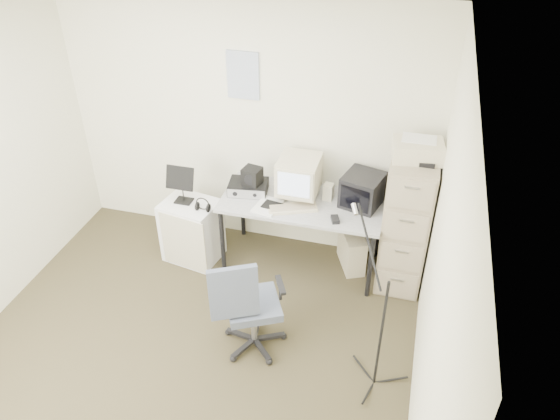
% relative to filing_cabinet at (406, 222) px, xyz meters
% --- Properties ---
extents(floor, '(3.60, 3.60, 0.01)m').
position_rel_filing_cabinet_xyz_m(floor, '(-1.58, -1.48, -0.66)').
color(floor, '#3F3B26').
rests_on(floor, ground).
extents(ceiling, '(3.60, 3.60, 0.01)m').
position_rel_filing_cabinet_xyz_m(ceiling, '(-1.58, -1.48, 1.85)').
color(ceiling, white).
rests_on(ceiling, ground).
extents(wall_back, '(3.60, 0.02, 2.50)m').
position_rel_filing_cabinet_xyz_m(wall_back, '(-1.58, 0.32, 0.60)').
color(wall_back, white).
rests_on(wall_back, ground).
extents(wall_right, '(0.02, 3.60, 2.50)m').
position_rel_filing_cabinet_xyz_m(wall_right, '(0.22, -1.48, 0.60)').
color(wall_right, white).
rests_on(wall_right, ground).
extents(wall_calendar, '(0.30, 0.02, 0.44)m').
position_rel_filing_cabinet_xyz_m(wall_calendar, '(-1.60, 0.31, 1.10)').
color(wall_calendar, white).
rests_on(wall_calendar, wall_back).
extents(filing_cabinet, '(0.40, 0.60, 1.30)m').
position_rel_filing_cabinet_xyz_m(filing_cabinet, '(0.00, 0.00, 0.00)').
color(filing_cabinet, tan).
rests_on(filing_cabinet, floor).
extents(printer, '(0.44, 0.34, 0.16)m').
position_rel_filing_cabinet_xyz_m(printer, '(0.00, 0.00, 0.73)').
color(printer, beige).
rests_on(printer, filing_cabinet).
extents(desk, '(1.50, 0.70, 0.73)m').
position_rel_filing_cabinet_xyz_m(desk, '(-0.95, -0.03, -0.29)').
color(desk, '#BDBDBD').
rests_on(desk, floor).
extents(crt_monitor, '(0.37, 0.38, 0.40)m').
position_rel_filing_cabinet_xyz_m(crt_monitor, '(-1.00, 0.04, 0.28)').
color(crt_monitor, beige).
rests_on(crt_monitor, desk).
extents(crt_tv, '(0.41, 0.42, 0.30)m').
position_rel_filing_cabinet_xyz_m(crt_tv, '(-0.42, 0.07, 0.23)').
color(crt_tv, black).
rests_on(crt_tv, desk).
extents(desk_speaker, '(0.10, 0.10, 0.16)m').
position_rel_filing_cabinet_xyz_m(desk_speaker, '(-0.73, 0.07, 0.16)').
color(desk_speaker, beige).
rests_on(desk_speaker, desk).
extents(keyboard, '(0.47, 0.32, 0.02)m').
position_rel_filing_cabinet_xyz_m(keyboard, '(-1.01, -0.18, 0.09)').
color(keyboard, beige).
rests_on(keyboard, desk).
extents(mouse, '(0.10, 0.13, 0.03)m').
position_rel_filing_cabinet_xyz_m(mouse, '(-0.60, -0.26, 0.10)').
color(mouse, black).
rests_on(mouse, desk).
extents(radio_receiver, '(0.39, 0.31, 0.10)m').
position_rel_filing_cabinet_xyz_m(radio_receiver, '(-1.48, -0.00, 0.13)').
color(radio_receiver, black).
rests_on(radio_receiver, desk).
extents(radio_speaker, '(0.19, 0.18, 0.16)m').
position_rel_filing_cabinet_xyz_m(radio_speaker, '(-1.44, -0.01, 0.26)').
color(radio_speaker, black).
rests_on(radio_speaker, radio_receiver).
extents(papers, '(0.26, 0.32, 0.02)m').
position_rel_filing_cabinet_xyz_m(papers, '(-1.23, -0.20, 0.09)').
color(papers, white).
rests_on(papers, desk).
extents(pc_tower, '(0.33, 0.45, 0.38)m').
position_rel_filing_cabinet_xyz_m(pc_tower, '(-0.47, 0.07, -0.46)').
color(pc_tower, beige).
rests_on(pc_tower, floor).
extents(office_chair, '(0.72, 0.72, 0.93)m').
position_rel_filing_cabinet_xyz_m(office_chair, '(-1.08, -1.16, -0.19)').
color(office_chair, '#3F4853').
rests_on(office_chair, floor).
extents(side_cart, '(0.58, 0.49, 0.63)m').
position_rel_filing_cabinet_xyz_m(side_cart, '(-2.01, -0.21, -0.33)').
color(side_cart, white).
rests_on(side_cart, floor).
extents(music_stand, '(0.29, 0.19, 0.39)m').
position_rel_filing_cabinet_xyz_m(music_stand, '(-2.07, -0.19, 0.18)').
color(music_stand, black).
rests_on(music_stand, side_cart).
extents(headphones, '(0.15, 0.15, 0.03)m').
position_rel_filing_cabinet_xyz_m(headphones, '(-1.84, -0.28, 0.03)').
color(headphones, black).
rests_on(headphones, side_cart).
extents(mic_stand, '(0.03, 0.03, 1.37)m').
position_rel_filing_cabinet_xyz_m(mic_stand, '(-0.06, -1.29, 0.03)').
color(mic_stand, black).
rests_on(mic_stand, floor).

